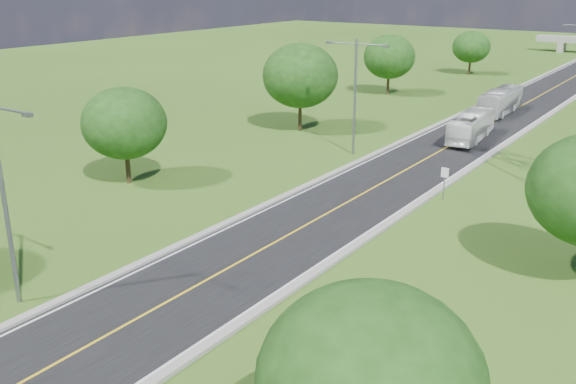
% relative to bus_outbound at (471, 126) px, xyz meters
% --- Properties ---
extents(ground, '(260.00, 260.00, 0.00)m').
position_rel_bus_outbound_xyz_m(ground, '(-0.80, 4.24, -1.40)').
color(ground, '#345718').
rests_on(ground, ground).
extents(road, '(8.00, 150.00, 0.06)m').
position_rel_bus_outbound_xyz_m(road, '(-0.80, 10.24, -1.37)').
color(road, black).
rests_on(road, ground).
extents(curb_left, '(0.50, 150.00, 0.22)m').
position_rel_bus_outbound_xyz_m(curb_left, '(-5.05, 10.24, -1.29)').
color(curb_left, gray).
rests_on(curb_left, ground).
extents(curb_right, '(0.50, 150.00, 0.22)m').
position_rel_bus_outbound_xyz_m(curb_right, '(3.45, 10.24, -1.29)').
color(curb_right, gray).
rests_on(curb_right, ground).
extents(speed_limit_sign, '(0.55, 0.09, 2.40)m').
position_rel_bus_outbound_xyz_m(speed_limit_sign, '(4.40, -17.77, 0.20)').
color(speed_limit_sign, slate).
rests_on(speed_limit_sign, ground).
extents(streetlight_near_left, '(5.90, 0.25, 10.00)m').
position_rel_bus_outbound_xyz_m(streetlight_near_left, '(-6.80, -43.76, 4.55)').
color(streetlight_near_left, slate).
rests_on(streetlight_near_left, ground).
extents(streetlight_mid_left, '(5.90, 0.25, 10.00)m').
position_rel_bus_outbound_xyz_m(streetlight_mid_left, '(-6.80, -10.76, 4.55)').
color(streetlight_mid_left, slate).
rests_on(streetlight_mid_left, ground).
extents(tree_lb, '(6.30, 6.30, 7.33)m').
position_rel_bus_outbound_xyz_m(tree_lb, '(-16.80, -27.76, 3.25)').
color(tree_lb, black).
rests_on(tree_lb, ground).
extents(tree_lc, '(7.56, 7.56, 8.79)m').
position_rel_bus_outbound_xyz_m(tree_lc, '(-15.80, -5.76, 4.18)').
color(tree_lc, black).
rests_on(tree_lc, ground).
extents(tree_ld, '(6.72, 6.72, 7.82)m').
position_rel_bus_outbound_xyz_m(tree_ld, '(-17.80, 18.24, 3.56)').
color(tree_ld, black).
rests_on(tree_ld, ground).
extents(tree_le, '(5.88, 5.88, 6.84)m').
position_rel_bus_outbound_xyz_m(tree_le, '(-15.30, 42.24, 2.94)').
color(tree_le, black).
rests_on(tree_le, ground).
extents(tree_ra, '(6.30, 6.30, 7.33)m').
position_rel_bus_outbound_xyz_m(tree_ra, '(13.20, -45.76, 3.25)').
color(tree_ra, black).
rests_on(tree_ra, ground).
extents(bus_outbound, '(3.10, 9.75, 2.67)m').
position_rel_bus_outbound_xyz_m(bus_outbound, '(0.00, 0.00, 0.00)').
color(bus_outbound, white).
rests_on(bus_outbound, road).
extents(bus_inbound, '(2.66, 10.29, 2.85)m').
position_rel_bus_outbound_xyz_m(bus_inbound, '(-1.60, 14.03, 0.09)').
color(bus_inbound, silver).
rests_on(bus_inbound, road).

